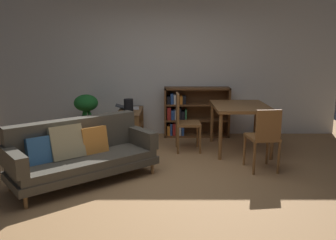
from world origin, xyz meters
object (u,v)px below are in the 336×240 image
Objects in this scene: dining_chair_far at (184,119)px; desk_speaker at (129,106)px; open_laptop at (129,107)px; dining_table at (240,110)px; fabric_couch at (80,152)px; bookshelf at (191,112)px; media_console at (130,127)px; potted_floor_plant at (86,112)px; dining_chair_near at (264,136)px.

desk_speaker is at bearing 165.22° from dining_chair_far.
open_laptop is 0.39× the size of dining_table.
bookshelf reaches higher than fabric_couch.
media_console is 0.84m from potted_floor_plant.
media_console is 1.19× the size of potted_floor_plant.
fabric_couch is 1.83× the size of media_console.
dining_chair_near is 2.20m from bookshelf.
dining_chair_far is at bearing -14.78° from desk_speaker.
bookshelf is at bearing 15.62° from open_laptop.
media_console is at bearing 91.59° from desk_speaker.
bookshelf is (1.15, 0.52, 0.17)m from media_console.
fabric_couch reaches higher than media_console.
dining_chair_far is (0.99, -0.68, -0.08)m from open_laptop.
potted_floor_plant is at bearing -166.72° from bookshelf.
desk_speaker is 1.39m from bookshelf.
potted_floor_plant is 2.74m from dining_table.
dining_chair_near is at bearing -31.91° from desk_speaker.
desk_speaker is at bearing 73.90° from fabric_couch.
potted_floor_plant is 1.83m from dining_chair_far.
potted_floor_plant is at bearing 169.03° from dining_table.
potted_floor_plant reaches higher than dining_table.
fabric_couch is 1.69m from desk_speaker.
dining_chair_far is at bearing 43.73° from fabric_couch.
dining_chair_near is 1.47m from dining_chair_far.
fabric_couch is 1.95m from dining_chair_far.
desk_speaker is at bearing -146.26° from bookshelf.
dining_chair_far reaches higher than dining_chair_near.
dining_chair_far is at bearing -34.36° from open_laptop.
potted_floor_plant reaches higher than fabric_couch.
dining_table is (2.69, -0.52, 0.13)m from potted_floor_plant.
fabric_couch reaches higher than dining_table.
desk_speaker reaches higher than open_laptop.
dining_chair_far reaches higher than potted_floor_plant.
dining_chair_near is at bearing -43.19° from dining_chair_far.
media_console is 0.48m from desk_speaker.
desk_speaker reaches higher than dining_table.
dining_chair_far is at bearing -100.99° from bookshelf.
bookshelf reaches higher than dining_table.
open_laptop is at bearing 161.48° from dining_table.
bookshelf is (0.20, 1.01, -0.07)m from dining_chair_far.
potted_floor_plant is at bearing 175.29° from media_console.
dining_table is at bearing -18.52° from open_laptop.
dining_table is at bearing 1.79° from dining_chair_far.
dining_table is (1.89, -0.46, 0.39)m from media_console.
fabric_couch is 1.96× the size of dining_chair_far.
dining_chair_near is (2.01, -1.25, -0.21)m from desk_speaker.
media_console is at bearing -155.41° from bookshelf.
bookshelf is at bearing 24.59° from media_console.
dining_chair_far reaches higher than fabric_couch.
dining_chair_near reaches higher than fabric_couch.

